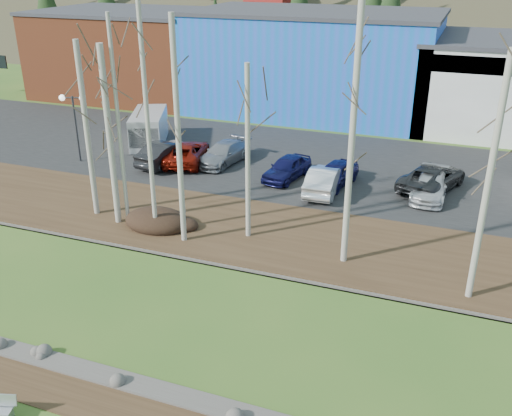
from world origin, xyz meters
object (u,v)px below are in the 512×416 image
at_px(car_4, 287,168).
at_px(car_8, 335,174).
at_px(car_3, 224,153).
at_px(street_lamp, 74,109).
at_px(car_7, 430,186).
at_px(van_grey, 148,129).
at_px(car_2, 187,153).
at_px(car_6, 432,177).
at_px(car_0, 177,150).
at_px(car_5, 324,180).
at_px(car_1, 167,153).

bearing_deg(car_4, car_8, 11.38).
bearing_deg(car_3, street_lamp, -152.86).
relative_size(car_7, van_grey, 0.81).
xyz_separation_m(car_2, car_6, (15.16, 0.86, 0.04)).
bearing_deg(car_7, car_3, 176.61).
bearing_deg(car_3, car_0, -162.08).
relative_size(car_0, car_4, 1.00).
xyz_separation_m(car_2, van_grey, (-4.32, 2.66, 0.42)).
bearing_deg(car_0, car_2, -178.53).
height_order(car_0, car_5, car_5).
height_order(car_1, car_4, car_1).
relative_size(car_4, car_7, 0.91).
height_order(car_2, car_7, car_2).
distance_m(car_1, car_2, 1.24).
bearing_deg(car_6, van_grey, 13.35).
xyz_separation_m(car_1, car_4, (7.94, 0.24, -0.08)).
height_order(car_5, car_7, car_5).
xyz_separation_m(car_2, car_7, (15.18, -0.36, -0.05)).
bearing_deg(car_6, car_5, 43.26).
height_order(car_2, car_4, car_2).
bearing_deg(car_5, car_2, -12.99).
distance_m(car_2, van_grey, 5.09).
relative_size(street_lamp, car_3, 0.95).
bearing_deg(car_3, car_6, 9.54).
bearing_deg(car_0, car_6, -156.90).
distance_m(car_0, van_grey, 4.24).
height_order(car_0, car_4, car_0).
relative_size(car_3, car_4, 1.14).
bearing_deg(car_6, car_0, 20.65).
xyz_separation_m(car_7, van_grey, (-19.50, 3.02, 0.46)).
relative_size(car_5, car_7, 1.02).
height_order(car_6, car_7, car_6).
xyz_separation_m(car_0, car_2, (0.82, -0.29, 0.00)).
xyz_separation_m(car_5, car_7, (5.66, 1.36, -0.10)).
bearing_deg(street_lamp, car_7, -14.08).
xyz_separation_m(car_0, car_3, (3.08, 0.48, -0.02)).
xyz_separation_m(car_5, car_8, (0.32, 1.27, -0.06)).
bearing_deg(street_lamp, car_0, 3.83).
bearing_deg(street_lamp, car_4, -11.71).
xyz_separation_m(car_1, van_grey, (-3.30, 3.36, 0.34)).
bearing_deg(car_0, car_4, -164.52).
height_order(car_2, car_3, car_2).
relative_size(street_lamp, car_2, 0.88).
xyz_separation_m(car_3, van_grey, (-6.58, 1.89, 0.44)).
bearing_deg(car_0, car_3, -150.15).
bearing_deg(car_2, car_8, 163.25).
bearing_deg(car_0, car_8, -162.99).
bearing_deg(car_2, car_6, 169.19).
bearing_deg(car_6, car_3, 19.02).
relative_size(car_0, car_6, 0.77).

